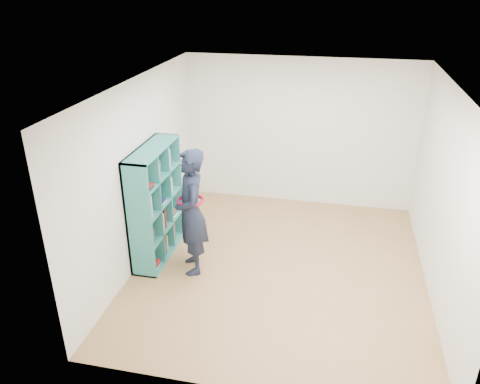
# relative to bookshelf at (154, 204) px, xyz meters

# --- Properties ---
(floor) EXTENTS (4.50, 4.50, 0.00)m
(floor) POSITION_rel_bookshelf_xyz_m (1.84, 0.00, -0.82)
(floor) COLOR olive
(floor) RESTS_ON ground
(ceiling) EXTENTS (4.50, 4.50, 0.00)m
(ceiling) POSITION_rel_bookshelf_xyz_m (1.84, 0.00, 1.78)
(ceiling) COLOR white
(ceiling) RESTS_ON wall_back
(wall_left) EXTENTS (0.02, 4.50, 2.60)m
(wall_left) POSITION_rel_bookshelf_xyz_m (-0.16, 0.00, 0.48)
(wall_left) COLOR silver
(wall_left) RESTS_ON floor
(wall_right) EXTENTS (0.02, 4.50, 2.60)m
(wall_right) POSITION_rel_bookshelf_xyz_m (3.84, 0.00, 0.48)
(wall_right) COLOR silver
(wall_right) RESTS_ON floor
(wall_back) EXTENTS (4.00, 0.02, 2.60)m
(wall_back) POSITION_rel_bookshelf_xyz_m (1.84, 2.25, 0.48)
(wall_back) COLOR silver
(wall_back) RESTS_ON floor
(wall_front) EXTENTS (4.00, 0.02, 2.60)m
(wall_front) POSITION_rel_bookshelf_xyz_m (1.84, -2.25, 0.48)
(wall_front) COLOR silver
(wall_front) RESTS_ON floor
(bookshelf) EXTENTS (0.37, 1.26, 1.68)m
(bookshelf) POSITION_rel_bookshelf_xyz_m (0.00, 0.00, 0.00)
(bookshelf) COLOR teal
(bookshelf) RESTS_ON floor
(person) EXTENTS (0.65, 0.77, 1.79)m
(person) POSITION_rel_bookshelf_xyz_m (0.64, -0.27, 0.08)
(person) COLOR black
(person) RESTS_ON floor
(smartphone) EXTENTS (0.05, 0.10, 0.14)m
(smartphone) POSITION_rel_bookshelf_xyz_m (0.46, -0.25, 0.19)
(smartphone) COLOR silver
(smartphone) RESTS_ON person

